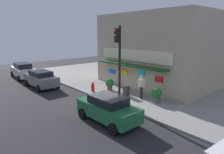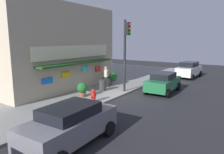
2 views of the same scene
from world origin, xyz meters
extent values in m
plane|color=#232326|center=(0.00, 0.00, 0.00)|extent=(51.28, 51.28, 0.00)
cube|color=gray|center=(0.00, 6.63, 0.06)|extent=(34.19, 13.26, 0.12)
cube|color=tan|center=(-0.79, 8.67, 3.52)|extent=(10.57, 9.62, 6.79)
cube|color=beige|center=(-0.79, 3.78, 3.22)|extent=(8.03, 0.16, 0.96)
cube|color=#194719|center=(-0.79, 3.43, 2.37)|extent=(7.61, 0.90, 0.12)
cube|color=blue|center=(-3.62, 3.80, 1.35)|extent=(0.88, 0.08, 0.38)
cube|color=yellow|center=(-1.86, 3.80, 1.55)|extent=(0.87, 0.08, 0.40)
cube|color=#19D8E5|center=(0.27, 3.80, 1.77)|extent=(0.67, 0.08, 0.46)
cube|color=red|center=(2.08, 3.80, 1.54)|extent=(0.72, 0.08, 0.46)
cylinder|color=black|center=(1.12, 0.45, 2.88)|extent=(0.18, 0.18, 5.51)
cube|color=black|center=(1.12, 0.20, 4.96)|extent=(0.32, 0.28, 0.95)
sphere|color=red|center=(1.12, 0.05, 5.26)|extent=(0.18, 0.18, 0.18)
sphere|color=brown|center=(1.12, 0.05, 4.96)|extent=(0.18, 0.18, 0.18)
sphere|color=#0F4C19|center=(1.12, 0.05, 4.66)|extent=(0.18, 0.18, 0.18)
cylinder|color=red|center=(-2.51, 0.66, 0.44)|extent=(0.29, 0.29, 0.64)
sphere|color=red|center=(-2.51, 0.66, 0.84)|extent=(0.24, 0.24, 0.24)
cylinder|color=red|center=(-2.72, 0.66, 0.47)|extent=(0.12, 0.10, 0.10)
cylinder|color=red|center=(-2.31, 0.66, 0.47)|extent=(0.12, 0.10, 0.10)
cylinder|color=#2D2D2D|center=(0.27, 1.97, 0.55)|extent=(0.58, 0.58, 0.87)
cylinder|color=black|center=(1.59, 2.35, 0.57)|extent=(0.23, 0.23, 0.91)
cylinder|color=black|center=(1.28, 2.63, 0.57)|extent=(0.23, 0.23, 0.91)
cube|color=beige|center=(1.44, 2.49, 1.34)|extent=(0.44, 0.45, 0.63)
sphere|color=tan|center=(1.44, 2.49, 1.80)|extent=(0.22, 0.22, 0.22)
cylinder|color=beige|center=(1.59, 2.65, 1.31)|extent=(0.14, 0.14, 0.57)
cylinder|color=beige|center=(1.29, 2.33, 1.31)|extent=(0.14, 0.14, 0.57)
cylinder|color=#59595B|center=(2.79, 2.61, 0.29)|extent=(0.51, 0.51, 0.35)
sphere|color=#1E6628|center=(2.79, 2.61, 0.80)|extent=(0.78, 0.78, 0.78)
cylinder|color=brown|center=(-1.96, 2.11, 0.28)|extent=(0.48, 0.48, 0.32)
sphere|color=#195623|center=(-1.96, 2.11, 0.77)|extent=(0.76, 0.76, 0.76)
cube|color=#1E6038|center=(2.90, -2.08, 0.72)|extent=(4.03, 1.80, 0.80)
cube|color=black|center=(2.90, -2.08, 1.35)|extent=(2.19, 1.49, 0.46)
cylinder|color=black|center=(4.27, -1.19, 0.32)|extent=(0.65, 0.24, 0.64)
cylinder|color=black|center=(4.31, -2.90, 0.32)|extent=(0.65, 0.24, 0.64)
cylinder|color=black|center=(1.48, -1.25, 0.32)|extent=(0.65, 0.24, 0.64)
cylinder|color=black|center=(1.52, -2.96, 0.32)|extent=(0.65, 0.24, 0.64)
cube|color=slate|center=(-7.25, -2.02, 0.75)|extent=(4.20, 1.93, 0.86)
cube|color=black|center=(-7.25, -2.02, 1.39)|extent=(2.29, 1.58, 0.42)
cylinder|color=black|center=(-5.83, -1.07, 0.32)|extent=(0.65, 0.24, 0.64)
cylinder|color=black|center=(-5.77, -2.86, 0.32)|extent=(0.65, 0.24, 0.64)
cylinder|color=black|center=(-8.73, -1.17, 0.32)|extent=(0.65, 0.24, 0.64)
cube|color=silver|center=(11.03, -2.03, 0.76)|extent=(4.44, 1.98, 0.88)
cube|color=black|center=(11.03, -2.03, 1.48)|extent=(2.43, 1.59, 0.55)
cylinder|color=black|center=(12.60, -1.26, 0.32)|extent=(0.65, 0.26, 0.64)
cylinder|color=black|center=(12.50, -2.98, 0.32)|extent=(0.65, 0.26, 0.64)
cylinder|color=black|center=(9.57, -1.08, 0.32)|extent=(0.65, 0.26, 0.64)
cylinder|color=black|center=(9.46, -2.80, 0.32)|extent=(0.65, 0.26, 0.64)
camera|label=1|loc=(11.43, -9.08, 5.09)|focal=32.34mm
camera|label=2|loc=(-12.75, -7.70, 4.10)|focal=33.30mm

